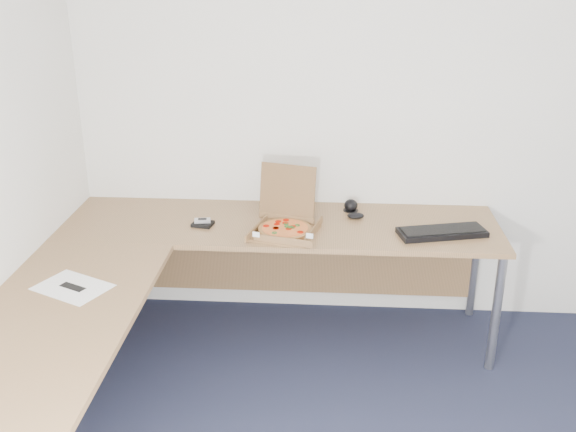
# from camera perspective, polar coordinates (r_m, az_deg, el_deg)

# --- Properties ---
(room_shell) EXTENTS (3.50, 3.50, 2.50)m
(room_shell) POSITION_cam_1_polar(r_m,az_deg,el_deg) (2.32, 9.01, -2.18)
(room_shell) COLOR silver
(room_shell) RESTS_ON ground
(desk) EXTENTS (2.50, 2.20, 0.73)m
(desk) POSITION_cam_1_polar(r_m,az_deg,el_deg) (3.48, -6.51, -3.55)
(desk) COLOR olive
(desk) RESTS_ON ground
(pizza_box) EXTENTS (0.33, 0.38, 0.33)m
(pizza_box) POSITION_cam_1_polar(r_m,az_deg,el_deg) (3.67, -0.24, -0.83)
(pizza_box) COLOR brown
(pizza_box) RESTS_ON desk
(drinking_glass) EXTENTS (0.07, 0.07, 0.12)m
(drinking_glass) POSITION_cam_1_polar(r_m,az_deg,el_deg) (3.89, 1.26, 0.80)
(drinking_glass) COLOR white
(drinking_glass) RESTS_ON desk
(keyboard) EXTENTS (0.51, 0.28, 0.03)m
(keyboard) POSITION_cam_1_polar(r_m,az_deg,el_deg) (3.74, 13.13, -1.38)
(keyboard) COLOR black
(keyboard) RESTS_ON desk
(mouse) EXTENTS (0.11, 0.09, 0.04)m
(mouse) POSITION_cam_1_polar(r_m,az_deg,el_deg) (3.88, 5.86, 0.03)
(mouse) COLOR black
(mouse) RESTS_ON desk
(wallet) EXTENTS (0.13, 0.11, 0.02)m
(wallet) POSITION_cam_1_polar(r_m,az_deg,el_deg) (3.80, -7.36, -0.68)
(wallet) COLOR black
(wallet) RESTS_ON desk
(phone) EXTENTS (0.10, 0.06, 0.02)m
(phone) POSITION_cam_1_polar(r_m,az_deg,el_deg) (3.80, -7.39, -0.39)
(phone) COLOR #B2B5BA
(phone) RESTS_ON wallet
(paper_sheet) EXTENTS (0.40, 0.36, 0.00)m
(paper_sheet) POSITION_cam_1_polar(r_m,az_deg,el_deg) (3.25, -18.08, -5.85)
(paper_sheet) COLOR white
(paper_sheet) RESTS_ON desk
(dome_speaker) EXTENTS (0.09, 0.09, 0.08)m
(dome_speaker) POSITION_cam_1_polar(r_m,az_deg,el_deg) (3.99, 5.44, 0.98)
(dome_speaker) COLOR black
(dome_speaker) RESTS_ON desk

